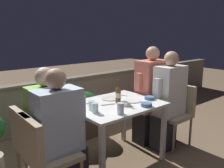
% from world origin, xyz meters
% --- Properties ---
extents(ground_plane, '(16.00, 16.00, 0.00)m').
position_xyz_m(ground_plane, '(0.00, 0.00, 0.00)').
color(ground_plane, '#7A6047').
extents(parapet_wall, '(9.00, 0.18, 0.79)m').
position_xyz_m(parapet_wall, '(0.00, 1.50, 0.40)').
color(parapet_wall, gray).
rests_on(parapet_wall, ground_plane).
extents(dining_table, '(1.03, 0.81, 0.74)m').
position_xyz_m(dining_table, '(0.00, 0.00, 0.64)').
color(dining_table, white).
rests_on(dining_table, ground_plane).
extents(planter_hedge, '(0.99, 0.47, 0.68)m').
position_xyz_m(planter_hedge, '(-0.13, 0.87, 0.38)').
color(planter_hedge, brown).
rests_on(planter_hedge, ground_plane).
extents(chair_left_near, '(0.44, 0.44, 0.84)m').
position_xyz_m(chair_left_near, '(-0.96, -0.12, 0.52)').
color(chair_left_near, tan).
rests_on(chair_left_near, ground_plane).
extents(person_blue_shirt, '(0.50, 0.26, 1.25)m').
position_xyz_m(person_blue_shirt, '(-0.76, -0.12, 0.62)').
color(person_blue_shirt, '#282833').
rests_on(person_blue_shirt, ground_plane).
extents(chair_left_far, '(0.44, 0.44, 0.84)m').
position_xyz_m(chair_left_far, '(-0.95, 0.12, 0.52)').
color(chair_left_far, tan).
rests_on(chair_left_far, ground_plane).
extents(person_green_blouse, '(0.47, 0.26, 1.23)m').
position_xyz_m(person_green_blouse, '(-0.76, 0.12, 0.62)').
color(person_green_blouse, '#282833').
rests_on(person_green_blouse, ground_plane).
extents(chair_right_near, '(0.44, 0.44, 0.84)m').
position_xyz_m(chair_right_near, '(0.97, -0.16, 0.52)').
color(chair_right_near, tan).
rests_on(chair_right_near, ground_plane).
extents(person_white_polo, '(0.48, 0.26, 1.31)m').
position_xyz_m(person_white_polo, '(0.78, -0.16, 0.66)').
color(person_white_polo, '#282833').
rests_on(person_white_polo, ground_plane).
extents(chair_right_far, '(0.44, 0.44, 0.84)m').
position_xyz_m(chair_right_far, '(0.94, 0.13, 0.52)').
color(chair_right_far, tan).
rests_on(chair_right_far, ground_plane).
extents(person_coral_top, '(0.51, 0.26, 1.36)m').
position_xyz_m(person_coral_top, '(0.75, 0.13, 0.68)').
color(person_coral_top, '#282833').
rests_on(person_coral_top, ground_plane).
extents(beer_bottle, '(0.06, 0.06, 0.27)m').
position_xyz_m(beer_bottle, '(0.04, -0.01, 0.84)').
color(beer_bottle, brown).
rests_on(beer_bottle, dining_table).
extents(plate_0, '(0.20, 0.20, 0.01)m').
position_xyz_m(plate_0, '(0.22, -0.06, 0.74)').
color(plate_0, white).
rests_on(plate_0, dining_table).
extents(plate_1, '(0.23, 0.23, 0.01)m').
position_xyz_m(plate_1, '(0.07, 0.19, 0.74)').
color(plate_1, silver).
rests_on(plate_1, dining_table).
extents(bowl_0, '(0.12, 0.12, 0.04)m').
position_xyz_m(bowl_0, '(0.04, -0.14, 0.76)').
color(bowl_0, silver).
rests_on(bowl_0, dining_table).
extents(bowl_1, '(0.13, 0.13, 0.04)m').
position_xyz_m(bowl_1, '(0.19, -0.31, 0.76)').
color(bowl_1, '#4C709E').
rests_on(bowl_1, dining_table).
extents(bowl_2, '(0.13, 0.13, 0.04)m').
position_xyz_m(bowl_2, '(0.43, -0.14, 0.76)').
color(bowl_2, '#4C709E').
rests_on(bowl_2, dining_table).
extents(glass_cup_0, '(0.07, 0.07, 0.10)m').
position_xyz_m(glass_cup_0, '(-0.37, -0.11, 0.79)').
color(glass_cup_0, silver).
rests_on(glass_cup_0, dining_table).
extents(glass_cup_1, '(0.07, 0.07, 0.10)m').
position_xyz_m(glass_cup_1, '(-0.35, -0.02, 0.79)').
color(glass_cup_1, silver).
rests_on(glass_cup_1, dining_table).
extents(glass_cup_2, '(0.07, 0.07, 0.12)m').
position_xyz_m(glass_cup_2, '(-0.20, -0.31, 0.80)').
color(glass_cup_2, silver).
rests_on(glass_cup_2, dining_table).
extents(fork_0, '(0.17, 0.07, 0.01)m').
position_xyz_m(fork_0, '(-0.10, 0.01, 0.74)').
color(fork_0, silver).
rests_on(fork_0, dining_table).
extents(fork_1, '(0.16, 0.08, 0.01)m').
position_xyz_m(fork_1, '(-0.29, 0.20, 0.74)').
color(fork_1, silver).
rests_on(fork_1, dining_table).
extents(fork_2, '(0.07, 0.17, 0.01)m').
position_xyz_m(fork_2, '(0.29, 0.22, 0.74)').
color(fork_2, silver).
rests_on(fork_2, dining_table).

